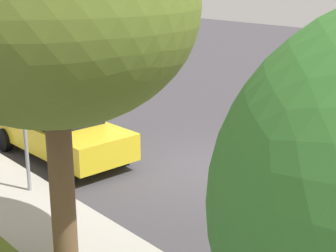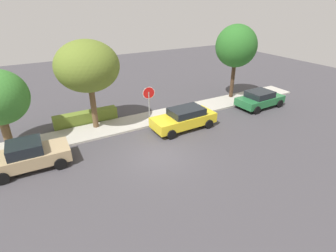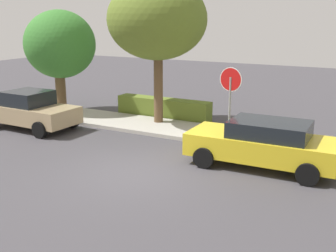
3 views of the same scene
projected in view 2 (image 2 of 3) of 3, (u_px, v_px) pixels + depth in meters
ground_plane at (159, 155)px, 15.11m from camera, size 60.00×60.00×0.00m
sidewalk_curb at (129, 124)px, 18.77m from camera, size 32.00×2.32×0.14m
stop_sign at (149, 99)px, 18.06m from camera, size 0.84×0.13×2.76m
parked_car_yellow at (184, 118)px, 17.93m from camera, size 4.50×2.08×1.46m
parked_car_tan at (29, 155)px, 13.67m from camera, size 3.96×2.05×1.54m
parked_car_green at (260, 99)px, 21.52m from camera, size 4.08×2.20×1.39m
street_tree_mid_block at (236, 46)px, 21.81m from camera, size 3.43×3.43×6.33m
street_tree_far at (87, 66)px, 16.33m from camera, size 4.02×4.02×5.96m
fire_hydrant at (178, 113)px, 19.77m from camera, size 0.30×0.22×0.72m
front_yard_hedge at (86, 118)px, 18.73m from camera, size 4.44×0.73×0.91m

